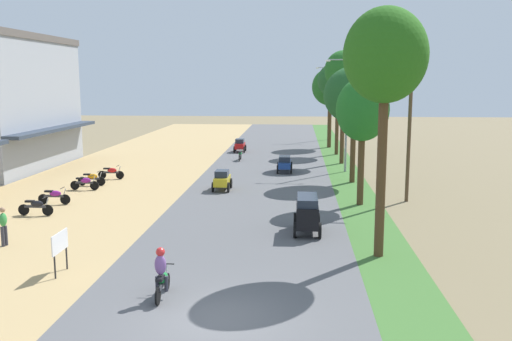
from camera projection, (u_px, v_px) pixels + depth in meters
The scene contains 26 objects.
ground_plane at pixel (217, 322), 16.08m from camera, with size 180.00×180.00×0.00m, color #7A6B4C.
road_strip at pixel (217, 321), 16.07m from camera, with size 9.00×140.00×0.08m, color #565659.
median_strip at pixel (421, 327), 15.67m from camera, with size 2.40×140.00×0.06m, color #3D6B2D.
shophouse_mid at pixel (3, 103), 42.83m from camera, with size 8.01×13.90×10.10m.
parked_motorbike_second at pixel (36, 206), 28.33m from camera, with size 1.80×0.54×0.94m.
parked_motorbike_third at pixel (54, 195), 30.86m from camera, with size 1.80×0.54×0.94m.
parked_motorbike_fourth at pixel (85, 182), 34.86m from camera, with size 1.80×0.54×0.94m.
parked_motorbike_fifth at pixel (92, 178), 36.32m from camera, with size 1.80×0.54×0.94m.
parked_motorbike_sixth at pixel (111, 172), 38.69m from camera, with size 1.80×0.54×0.94m.
street_signboard at pixel (60, 245), 19.74m from camera, with size 0.06×1.30×1.50m.
pedestrian_on_shoulder at pixel (3, 224), 23.09m from camera, with size 0.31×0.40×1.62m.
median_tree_nearest at pixel (385, 58), 20.73m from camera, with size 3.10×3.10×9.39m.
median_tree_second at pixel (363, 111), 30.09m from camera, with size 2.83×2.83×6.85m.
median_tree_third at pixel (354, 95), 36.67m from camera, with size 3.99×3.99×7.60m.
median_tree_fourth at pixel (344, 71), 44.79m from camera, with size 3.03×3.03×9.01m.
median_tree_fifth at pixel (338, 81), 50.37m from camera, with size 3.62×3.62×8.31m.
median_tree_sixth at pixel (330, 87), 55.81m from camera, with size 3.59×3.59×7.85m.
streetlamp_near at pixel (347, 107), 41.14m from camera, with size 3.16×0.20×8.28m.
streetlamp_mid at pixel (330, 98), 63.20m from camera, with size 3.16×0.20×8.19m.
utility_pole_near at pixel (410, 121), 31.23m from camera, with size 1.80×0.20×8.74m.
car_van_black at pixel (307, 212), 25.00m from camera, with size 1.19×2.41×1.67m.
car_hatchback_yellow at pixel (222, 179), 34.73m from camera, with size 1.04×2.00×1.23m.
car_sedan_blue at pixel (285, 163), 41.41m from camera, with size 1.10×2.26×1.19m.
car_hatchback_red at pixel (240, 145), 52.94m from camera, with size 1.04×2.00×1.23m.
motorbike_foreground_rider at pixel (162, 274), 17.52m from camera, with size 0.54×1.80×1.66m.
motorbike_ahead_second at pixel (240, 155), 47.42m from camera, with size 0.54×1.80×0.94m.
Camera 1 is at (2.22, -15.07, 6.82)m, focal length 39.79 mm.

